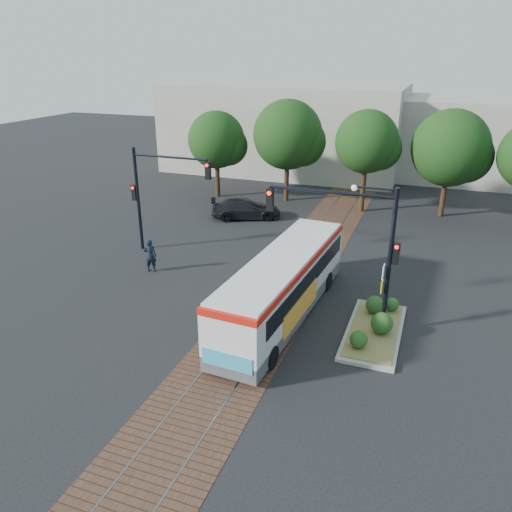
# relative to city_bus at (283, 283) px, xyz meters

# --- Properties ---
(ground) EXTENTS (120.00, 120.00, 0.00)m
(ground) POSITION_rel_city_bus_xyz_m (-0.77, 0.83, -1.59)
(ground) COLOR black
(ground) RESTS_ON ground
(trackbed) EXTENTS (3.60, 40.00, 0.02)m
(trackbed) POSITION_rel_city_bus_xyz_m (-0.77, 4.83, -1.59)
(trackbed) COLOR #533326
(trackbed) RESTS_ON ground
(tree_row) EXTENTS (26.40, 5.60, 7.67)m
(tree_row) POSITION_rel_city_bus_xyz_m (0.44, 17.25, 3.26)
(tree_row) COLOR #382314
(tree_row) RESTS_ON ground
(warehouses) EXTENTS (40.00, 13.00, 8.00)m
(warehouses) POSITION_rel_city_bus_xyz_m (-1.29, 29.58, 2.22)
(warehouses) COLOR #ADA899
(warehouses) RESTS_ON ground
(city_bus) EXTENTS (2.98, 10.82, 2.86)m
(city_bus) POSITION_rel_city_bus_xyz_m (0.00, 0.00, 0.00)
(city_bus) COLOR #4D4D50
(city_bus) RESTS_ON ground
(traffic_island) EXTENTS (2.20, 5.20, 1.13)m
(traffic_island) POSITION_rel_city_bus_xyz_m (4.05, -0.07, -1.26)
(traffic_island) COLOR gray
(traffic_island) RESTS_ON ground
(signal_pole_main) EXTENTS (5.49, 0.46, 6.00)m
(signal_pole_main) POSITION_rel_city_bus_xyz_m (3.10, 0.02, 2.56)
(signal_pole_main) COLOR black
(signal_pole_main) RESTS_ON ground
(signal_pole_left) EXTENTS (4.99, 0.34, 6.00)m
(signal_pole_left) POSITION_rel_city_bus_xyz_m (-9.13, 4.83, 2.27)
(signal_pole_left) COLOR black
(signal_pole_left) RESTS_ON ground
(officer) EXTENTS (0.76, 0.61, 1.80)m
(officer) POSITION_rel_city_bus_xyz_m (-8.04, 2.16, -0.69)
(officer) COLOR black
(officer) RESTS_ON ground
(parked_car) EXTENTS (5.19, 3.79, 1.40)m
(parked_car) POSITION_rel_city_bus_xyz_m (-6.61, 12.36, -0.90)
(parked_car) COLOR black
(parked_car) RESTS_ON ground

